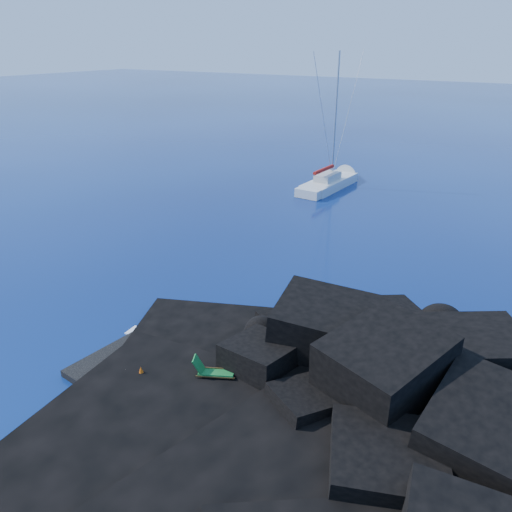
% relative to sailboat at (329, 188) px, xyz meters
% --- Properties ---
extents(ground, '(400.00, 400.00, 0.00)m').
position_rel_sailboat_xyz_m(ground, '(2.61, -35.08, 0.00)').
color(ground, '#040E3B').
rests_on(ground, ground).
extents(headland, '(24.00, 24.00, 3.60)m').
position_rel_sailboat_xyz_m(headland, '(15.61, -32.08, 0.00)').
color(headland, black).
rests_on(headland, ground).
extents(beach, '(9.08, 6.86, 0.70)m').
position_rel_sailboat_xyz_m(beach, '(7.11, -34.58, 0.00)').
color(beach, black).
rests_on(beach, ground).
extents(surf_foam, '(10.00, 8.00, 0.06)m').
position_rel_sailboat_xyz_m(surf_foam, '(7.61, -30.08, 0.00)').
color(surf_foam, white).
rests_on(surf_foam, ground).
extents(sailboat, '(3.52, 13.36, 13.87)m').
position_rel_sailboat_xyz_m(sailboat, '(0.00, 0.00, 0.00)').
color(sailboat, silver).
rests_on(sailboat, ground).
extents(deck_chair, '(2.00, 1.53, 1.26)m').
position_rel_sailboat_xyz_m(deck_chair, '(9.28, -33.83, 0.98)').
color(deck_chair, '#17692A').
rests_on(deck_chair, beach).
extents(towel, '(2.30, 1.61, 0.05)m').
position_rel_sailboat_xyz_m(towel, '(5.05, -35.87, 0.38)').
color(towel, white).
rests_on(towel, beach).
extents(sunbather, '(1.81, 0.97, 0.24)m').
position_rel_sailboat_xyz_m(sunbather, '(5.05, -35.87, 0.52)').
color(sunbather, '#E7A379').
rests_on(sunbather, towel).
extents(marker_cone, '(0.49, 0.49, 0.60)m').
position_rel_sailboat_xyz_m(marker_cone, '(6.22, -35.50, 0.65)').
color(marker_cone, '#E1560B').
rests_on(marker_cone, beach).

